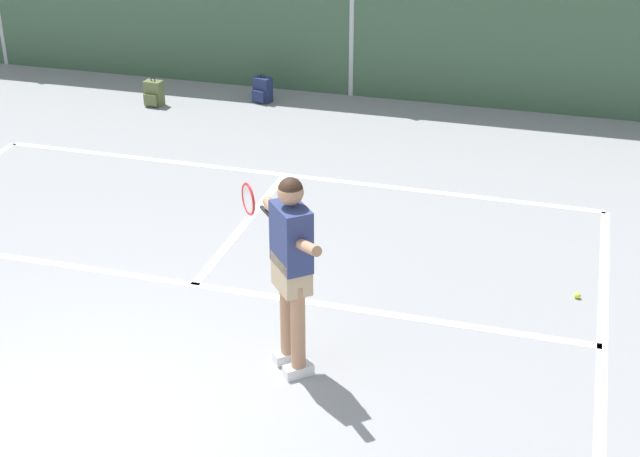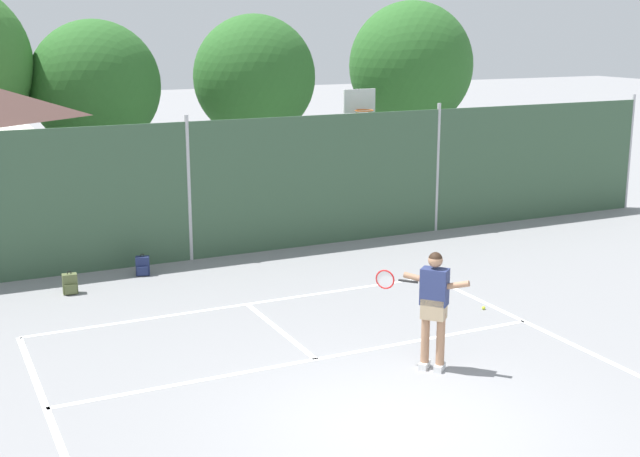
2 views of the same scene
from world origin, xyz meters
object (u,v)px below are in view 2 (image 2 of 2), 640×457
Objects in this scene: tennis_player at (433,300)px; tennis_ball at (484,308)px; basketball_hoop at (358,137)px; backpack_navy at (143,266)px; backpack_olive at (70,284)px.

tennis_ball is (2.41, 1.95, -1.08)m from tennis_player.
basketball_hoop is 7.00m from backpack_navy.
backpack_olive is 1.73m from backpack_navy.
basketball_hoop is at bearing 80.70° from tennis_ball.
backpack_olive is at bearing -157.85° from backpack_navy.
tennis_ball is at bearing 38.97° from tennis_player.
tennis_player is 4.01× the size of backpack_olive.
backpack_olive is at bearing -160.16° from basketball_hoop.
tennis_player reaches higher than backpack_navy.
tennis_ball is 0.14× the size of backpack_navy.
tennis_player is (-3.58, -9.10, -1.20)m from basketball_hoop.
backpack_olive is 1.00× the size of backpack_navy.
tennis_ball is at bearing -99.30° from basketball_hoop.
basketball_hoop is at bearing 19.24° from backpack_navy.
tennis_player is at bearing -141.03° from tennis_ball.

